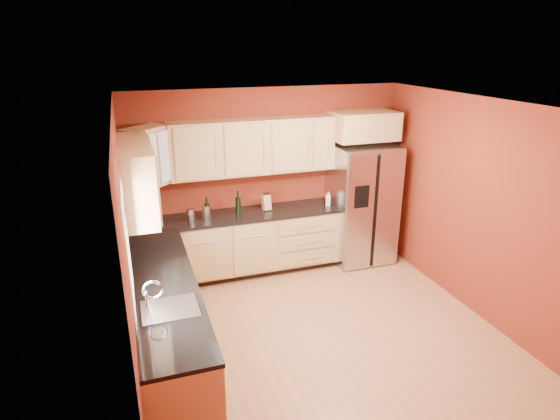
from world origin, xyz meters
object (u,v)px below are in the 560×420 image
Objects in this scene: refrigerator at (361,204)px; wine_bottle_a at (207,208)px; knife_block at (266,202)px; soap_dispenser at (328,199)px; canister_left at (191,215)px.

refrigerator is 5.74× the size of wine_bottle_a.
knife_block is 1.04× the size of soap_dispenser.
refrigerator is at bearing -0.12° from wine_bottle_a.
soap_dispenser is (0.90, -0.13, -0.00)m from knife_block.
canister_left is 0.81× the size of soap_dispenser.
refrigerator reaches higher than knife_block.
canister_left is at bearing 179.97° from refrigerator.
refrigerator is at bearing 1.27° from soap_dispenser.
soap_dispenser is (1.99, -0.01, 0.02)m from canister_left.
refrigerator is 2.54m from canister_left.
canister_left is at bearing -179.19° from wine_bottle_a.
soap_dispenser is at bearing -15.39° from knife_block.
refrigerator is at bearing -0.03° from canister_left.
refrigerator is 8.19× the size of knife_block.
knife_block is at bearing 171.64° from soap_dispenser.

